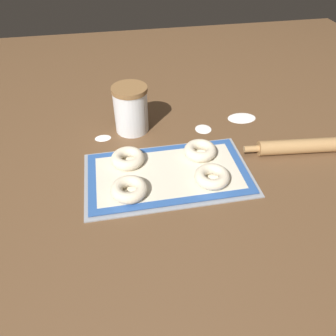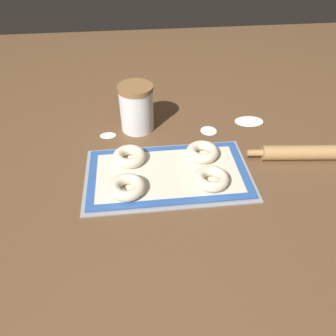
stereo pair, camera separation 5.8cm
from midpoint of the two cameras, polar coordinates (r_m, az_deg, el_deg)
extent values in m
plane|color=brown|center=(1.02, 1.03, -1.34)|extent=(2.80, 2.80, 0.00)
cube|color=#93969B|center=(1.02, 1.62, -1.07)|extent=(0.51, 0.30, 0.01)
cube|color=#2D569E|center=(1.02, 1.62, -0.85)|extent=(0.49, 0.27, 0.00)
cube|color=beige|center=(1.02, 1.62, -0.84)|extent=(0.44, 0.22, 0.00)
torus|color=beige|center=(0.95, -5.40, -3.40)|extent=(0.11, 0.11, 0.03)
torus|color=beige|center=(0.98, 9.23, -1.92)|extent=(0.11, 0.11, 0.03)
torus|color=beige|center=(1.05, -5.20, 1.96)|extent=(0.11, 0.11, 0.03)
torus|color=beige|center=(1.08, 7.54, 2.74)|extent=(0.11, 0.11, 0.03)
cylinder|color=white|center=(1.20, -4.07, 10.04)|extent=(0.12, 0.12, 0.15)
cylinder|color=olive|center=(1.15, -4.27, 13.69)|extent=(0.12, 0.12, 0.02)
cylinder|color=#AD7F4C|center=(1.20, 26.59, 2.42)|extent=(0.40, 0.09, 0.05)
cylinder|color=#AD7F4C|center=(1.11, 16.30, 2.52)|extent=(0.05, 0.03, 0.02)
ellipsoid|color=white|center=(1.23, 8.43, 6.46)|extent=(0.06, 0.06, 0.00)
ellipsoid|color=white|center=(1.32, 15.16, 7.88)|extent=(0.11, 0.08, 0.00)
ellipsoid|color=white|center=(1.21, -9.07, 5.64)|extent=(0.06, 0.04, 0.00)
camera|label=1|loc=(0.03, -88.36, 1.40)|focal=35.00mm
camera|label=2|loc=(0.03, 91.64, -1.40)|focal=35.00mm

